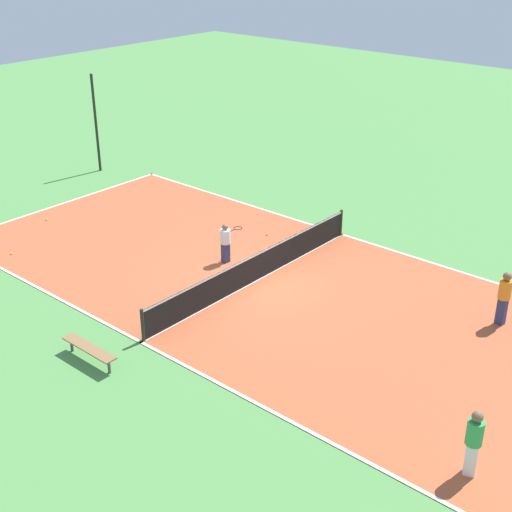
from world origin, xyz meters
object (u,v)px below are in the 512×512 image
Objects in this scene: bench at (89,349)px; tennis_ball_midcourt at (46,220)px; player_near_white at (226,241)px; tennis_ball_left_sideline at (267,234)px; player_far_green at (474,439)px; tennis_ball_near_net at (11,254)px; fence_post_back_right at (96,124)px; player_center_orange at (504,295)px; tennis_net at (256,266)px.

tennis_ball_midcourt is at bearing -28.27° from bench.
player_near_white reaches higher than tennis_ball_left_sideline.
player_far_green is 18.91m from tennis_ball_midcourt.
bench is 27.87× the size of tennis_ball_left_sideline.
player_near_white is 7.61m from tennis_ball_near_net.
fence_post_back_right is at bearing 139.57° from player_far_green.
player_far_green is 23.94× the size of tennis_ball_near_net.
player_near_white is 11.74m from fence_post_back_right.
fence_post_back_right reaches higher than player_center_orange.
player_near_white is 9.10m from player_center_orange.
bench is 27.87× the size of tennis_ball_midcourt.
player_far_green is 0.98× the size of player_center_orange.
tennis_ball_near_net is 9.14m from tennis_ball_left_sideline.
tennis_net is at bearing -99.14° from player_near_white.
bench reaches higher than tennis_ball_left_sideline.
tennis_net is 3.68m from tennis_ball_left_sideline.
player_near_white is (0.38, 1.68, 0.28)m from tennis_net.
tennis_ball_left_sideline is (3.02, 2.05, -0.47)m from tennis_net.
fence_post_back_right is (1.22, 19.99, 1.26)m from player_center_orange.
player_far_green is at bearing -97.20° from tennis_ball_midcourt.
tennis_ball_left_sideline is at bearing 127.31° from player_far_green.
tennis_net is at bearing -92.82° from bench.
tennis_net is 143.18× the size of tennis_ball_midcourt.
player_near_white is 0.86× the size of player_far_green.
player_near_white is at bearing 20.45° from player_center_orange.
bench is (-6.41, 0.32, -0.14)m from tennis_net.
tennis_ball_near_net is 1.00× the size of tennis_ball_midcourt.
player_near_white reaches higher than tennis_ball_midcourt.
tennis_ball_left_sideline is at bearing 34.17° from tennis_net.
tennis_net is at bearing 136.04° from player_far_green.
tennis_net is 6.92× the size of player_near_white.
bench is 0.42× the size of fence_post_back_right.
tennis_net is 8.81m from tennis_ball_near_net.
tennis_ball_near_net is at bearing 117.68° from tennis_net.
tennis_net is 5.86× the size of player_center_orange.
player_far_green is at bearing -89.14° from tennis_ball_near_net.
tennis_ball_midcourt is at bearing 20.22° from player_center_orange.
tennis_ball_left_sideline is (7.11, -5.74, 0.00)m from tennis_ball_near_net.
fence_post_back_right reaches higher than tennis_ball_left_sideline.
fence_post_back_right is at bearing -39.14° from bench.
fence_post_back_right is (3.77, 12.83, 1.70)m from tennis_net.
player_near_white is 0.85× the size of player_center_orange.
player_near_white is at bearing -172.07° from tennis_ball_left_sideline.
tennis_ball_left_sideline is (0.47, 9.21, -0.91)m from player_center_orange.
fence_post_back_right is at bearing 76.70° from player_near_white.
tennis_ball_near_net is at bearing -147.36° from fence_post_back_right.
bench is at bearing 173.71° from player_far_green.
player_near_white is 20.68× the size of tennis_ball_left_sideline.
bench is 9.60m from tennis_ball_left_sideline.
tennis_ball_near_net is at bearing 30.62° from player_center_orange.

